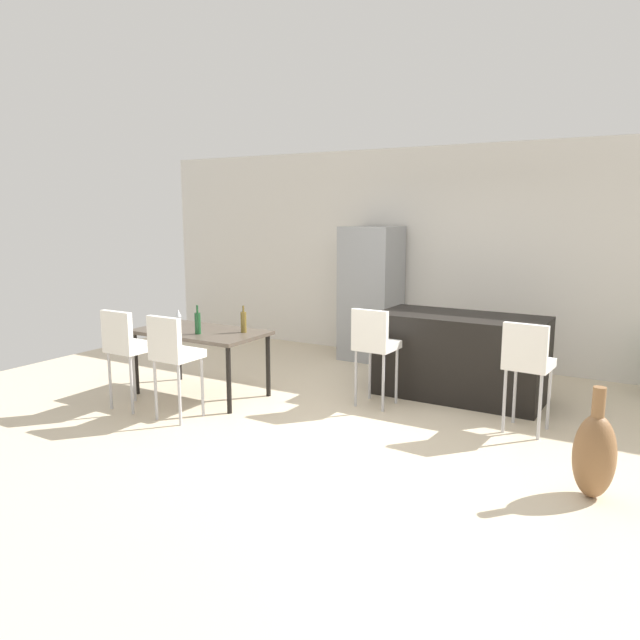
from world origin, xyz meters
TOP-DOWN VIEW (x-y plane):
  - ground_plane at (0.00, 0.00)m, footprint 10.00×10.00m
  - back_wall at (0.00, 2.74)m, footprint 10.00×0.12m
  - kitchen_island at (0.45, 1.18)m, footprint 1.80×0.85m
  - bar_chair_left at (-0.23, 0.37)m, footprint 0.41×0.41m
  - bar_chair_middle at (1.32, 0.37)m, footprint 0.42×0.42m
  - dining_table at (-2.06, -0.24)m, footprint 1.45×0.81m
  - dining_chair_near at (-2.39, -1.01)m, footprint 0.40×0.40m
  - dining_chair_far at (-1.74, -1.01)m, footprint 0.41×0.41m
  - wine_bottle_end at (-1.95, -0.40)m, footprint 0.06×0.06m
  - wine_bottle_left at (-1.58, -0.09)m, footprint 0.06×0.06m
  - wine_glass_middle at (-2.55, -0.06)m, footprint 0.07×0.07m
  - refrigerator at (-1.20, 2.30)m, footprint 0.72×0.68m
  - floor_vase at (2.04, -0.71)m, footprint 0.30×0.30m

SIDE VIEW (x-z plane):
  - ground_plane at x=0.00m, z-range 0.00..0.00m
  - floor_vase at x=2.04m, z-range -0.09..0.73m
  - kitchen_island at x=0.45m, z-range 0.00..0.92m
  - dining_table at x=-2.06m, z-range 0.30..1.04m
  - bar_chair_left at x=-0.23m, z-range 0.17..1.22m
  - bar_chair_middle at x=1.32m, z-range 0.17..1.22m
  - dining_chair_near at x=-2.39m, z-range 0.17..1.22m
  - dining_chair_far at x=-1.74m, z-range 0.17..1.22m
  - wine_bottle_left at x=-1.58m, z-range 0.71..1.01m
  - wine_bottle_end at x=-1.95m, z-range 0.70..1.02m
  - wine_glass_middle at x=-2.55m, z-range 0.78..0.95m
  - refrigerator at x=-1.20m, z-range 0.00..1.84m
  - back_wall at x=0.00m, z-range 0.00..2.90m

